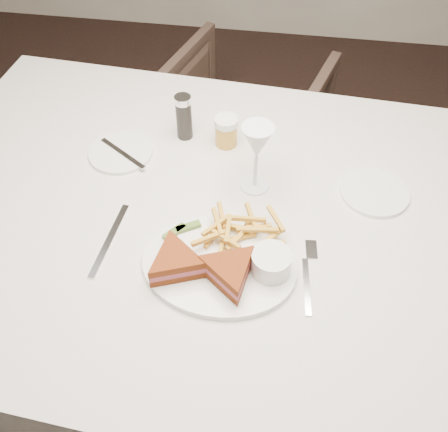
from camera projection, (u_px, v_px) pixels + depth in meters
table at (227, 302)px, 1.41m from camera, size 1.61×1.13×0.75m
chair_far at (242, 121)px, 2.05m from camera, size 0.73×0.71×0.62m
table_setting at (228, 222)px, 1.06m from camera, size 0.79×0.61×0.18m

